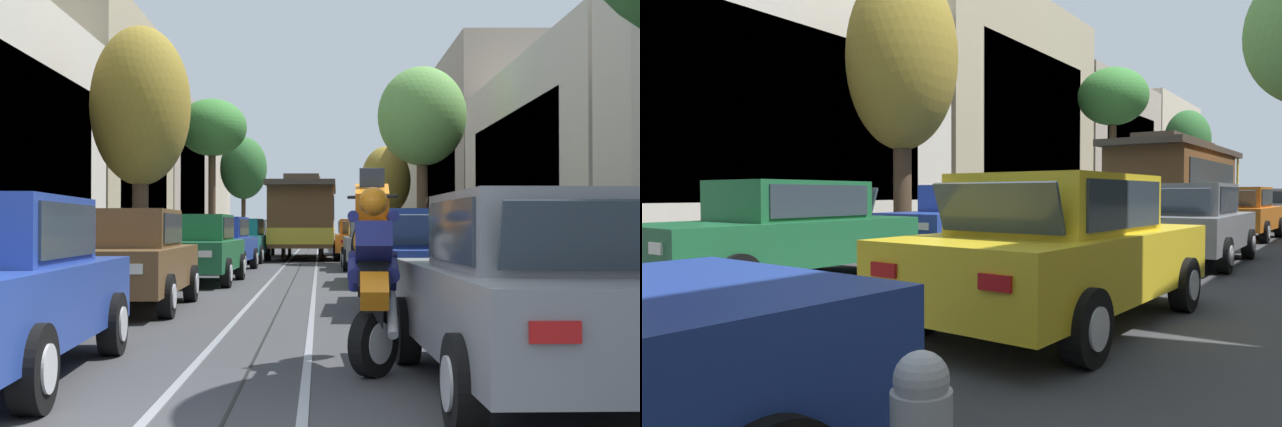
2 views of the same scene
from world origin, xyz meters
TOP-DOWN VIEW (x-y plane):
  - ground_plane at (0.00, 28.00)m, footprint 175.00×175.00m
  - trolley_track_rails at (0.00, 33.00)m, footprint 1.14×78.00m
  - building_facade_left at (-9.62, 33.92)m, footprint 5.42×69.70m
  - parked_car_green_mid_left at (-2.21, 14.51)m, footprint 2.05×4.38m
  - parked_car_blue_fourth_left at (-2.33, 19.74)m, footprint 2.15×4.42m
  - parked_car_teal_fifth_left at (-2.26, 25.66)m, footprint 2.12×4.41m
  - parked_car_white_sixth_left at (-2.41, 31.39)m, footprint 2.06×4.39m
  - parked_car_yellow_mid_right at (2.41, 14.53)m, footprint 2.15×4.42m
  - parked_car_grey_fourth_right at (2.30, 20.81)m, footprint 2.02×4.37m
  - parked_car_orange_fifth_right at (2.19, 27.91)m, footprint 2.13×4.42m
  - parked_car_white_sixth_right at (2.26, 34.28)m, footprint 2.02×4.37m
  - street_tree_kerb_left_second at (-4.71, 20.20)m, footprint 2.98×2.82m
  - street_tree_kerb_left_mid at (-4.58, 35.66)m, footprint 3.37×3.42m
  - street_tree_kerb_left_fourth at (-4.38, 50.06)m, footprint 3.08×3.24m
  - cable_car_trolley at (0.00, 29.22)m, footprint 2.75×9.16m

SIDE VIEW (x-z plane):
  - ground_plane at x=0.00m, z-range 0.00..0.00m
  - trolley_track_rails at x=0.00m, z-range 0.00..0.01m
  - parked_car_green_mid_left at x=-2.21m, z-range 0.01..1.59m
  - parked_car_blue_fourth_left at x=-2.33m, z-range 0.01..1.59m
  - parked_car_teal_fifth_left at x=-2.26m, z-range 0.01..1.59m
  - parked_car_white_sixth_left at x=-2.41m, z-range 0.01..1.59m
  - parked_car_yellow_mid_right at x=2.41m, z-range 0.01..1.59m
  - parked_car_grey_fourth_right at x=2.30m, z-range 0.01..1.59m
  - parked_car_orange_fifth_right at x=2.19m, z-range 0.01..1.59m
  - parked_car_white_sixth_right at x=2.26m, z-range 0.01..1.59m
  - cable_car_trolley at x=0.00m, z-range 0.02..3.30m
  - building_facade_left at x=-9.62m, z-range -0.89..9.89m
  - street_tree_kerb_left_second at x=-4.71m, z-range 1.20..8.50m
  - street_tree_kerb_left_fourth at x=-4.38m, z-range 1.52..8.70m
  - street_tree_kerb_left_mid at x=-4.58m, z-range 2.28..9.77m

